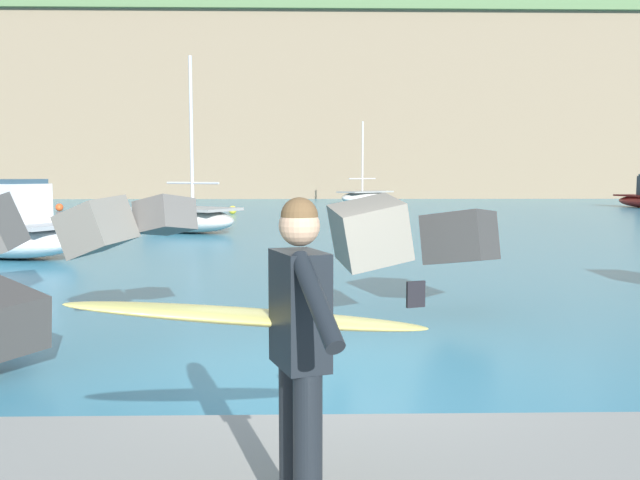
# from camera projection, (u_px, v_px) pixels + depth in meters

# --- Properties ---
(ground_plane) EXTENTS (400.00, 400.00, 0.00)m
(ground_plane) POSITION_uv_depth(u_px,v_px,m) (339.00, 376.00, 7.14)
(ground_plane) COLOR teal
(breakwater_jetty) EXTENTS (31.39, 7.43, 2.24)m
(breakwater_jetty) POSITION_uv_depth(u_px,v_px,m) (294.00, 250.00, 9.34)
(breakwater_jetty) COLOR slate
(breakwater_jetty) RESTS_ON ground
(surfer_with_board) EXTENTS (2.09, 1.42, 1.78)m
(surfer_with_board) POSITION_uv_depth(u_px,v_px,m) (287.00, 336.00, 3.55)
(surfer_with_board) COLOR black
(surfer_with_board) RESTS_ON walkway_path
(boat_near_left) EXTENTS (4.86, 3.87, 2.01)m
(boat_near_left) POSITION_uv_depth(u_px,v_px,m) (8.00, 233.00, 17.19)
(boat_near_left) COLOR white
(boat_near_left) RESTS_ON ground
(boat_near_centre) EXTENTS (4.64, 4.53, 5.84)m
(boat_near_centre) POSITION_uv_depth(u_px,v_px,m) (365.00, 197.00, 48.15)
(boat_near_centre) COLOR beige
(boat_near_centre) RESTS_ON ground
(boat_near_right) EXTENTS (4.60, 4.00, 6.33)m
(boat_near_right) POSITION_uv_depth(u_px,v_px,m) (187.00, 218.00, 24.63)
(boat_near_right) COLOR beige
(boat_near_right) RESTS_ON ground
(mooring_buoy_inner) EXTENTS (0.44, 0.44, 0.44)m
(mooring_buoy_inner) POSITION_uv_depth(u_px,v_px,m) (233.00, 210.00, 36.06)
(mooring_buoy_inner) COLOR yellow
(mooring_buoy_inner) RESTS_ON ground
(mooring_buoy_outer) EXTENTS (0.44, 0.44, 0.44)m
(mooring_buoy_outer) POSITION_uv_depth(u_px,v_px,m) (59.00, 207.00, 38.89)
(mooring_buoy_outer) COLOR #E54C1E
(mooring_buoy_outer) RESTS_ON ground
(headland_bluff) EXTENTS (75.17, 44.78, 17.16)m
(headland_bluff) POSITION_uv_depth(u_px,v_px,m) (335.00, 119.00, 79.19)
(headland_bluff) COLOR #847056
(headland_bluff) RESTS_ON ground
(station_building_west) EXTENTS (5.17, 6.48, 4.81)m
(station_building_west) POSITION_uv_depth(u_px,v_px,m) (219.00, 14.00, 73.65)
(station_building_west) COLOR silver
(station_building_west) RESTS_ON headland_bluff
(station_building_central) EXTENTS (4.62, 6.89, 6.51)m
(station_building_central) POSITION_uv_depth(u_px,v_px,m) (225.00, 5.00, 72.93)
(station_building_central) COLOR beige
(station_building_central) RESTS_ON headland_bluff
(station_building_east) EXTENTS (5.32, 5.03, 5.68)m
(station_building_east) POSITION_uv_depth(u_px,v_px,m) (294.00, 13.00, 75.14)
(station_building_east) COLOR beige
(station_building_east) RESTS_ON headland_bluff
(station_building_annex) EXTENTS (7.76, 6.29, 4.26)m
(station_building_annex) POSITION_uv_depth(u_px,v_px,m) (308.00, 36.00, 84.05)
(station_building_annex) COLOR beige
(station_building_annex) RESTS_ON headland_bluff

